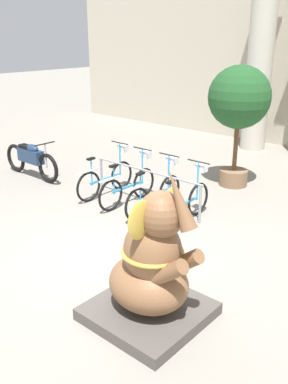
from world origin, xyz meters
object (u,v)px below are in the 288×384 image
Objects in this scene: bicycle_3 at (184,202)px; potted_tree at (239,102)px; bicycle_1 at (129,185)px; bicycle_2 at (155,193)px; motorcycle at (31,159)px; elephant_statue at (152,270)px; bicycle_0 at (107,177)px.

potted_tree is (-0.37, 2.44, 1.50)m from bicycle_3.
bicycle_1 is 0.61× the size of potted_tree.
potted_tree is at bearing 66.83° from bicycle_1.
potted_tree reaches higher than bicycle_2.
potted_tree reaches higher than motorcycle.
elephant_statue reaches higher than bicycle_2.
bicycle_2 and bicycle_3 have the same top height.
motorcycle is at bearing -174.08° from bicycle_1.
bicycle_1 is 1.00× the size of bicycle_3.
bicycle_3 is at bearing 3.77° from motorcycle.
motorcycle is (-5.76, 2.30, -0.21)m from elephant_statue.
bicycle_1 is at bearing 5.92° from motorcycle.
bicycle_0 is at bearing 9.09° from motorcycle.
bicycle_3 is 4.37m from motorcycle.
bicycle_0 is 0.81× the size of elephant_statue.
elephant_statue is at bearing -37.07° from bicycle_0.
bicycle_2 is at bearing -0.71° from bicycle_1.
bicycle_0 is 0.61× the size of potted_tree.
bicycle_1 is at bearing 179.29° from bicycle_2.
elephant_statue is at bearing -50.91° from bicycle_2.
bicycle_2 is 0.81× the size of elephant_statue.
bicycle_1 is 1.00× the size of bicycle_2.
bicycle_0 is at bearing 175.64° from bicycle_1.
potted_tree is (3.99, 2.72, 1.44)m from motorcycle.
bicycle_2 is 2.87m from potted_tree.
potted_tree is (1.74, 2.37, 1.50)m from bicycle_0.
elephant_statue is at bearing -70.52° from potted_tree.
bicycle_1 is 0.81× the size of elephant_statue.
motorcycle is (-2.25, -0.36, 0.06)m from bicycle_0.
bicycle_0 is at bearing 178.04° from bicycle_3.
bicycle_1 is at bearing 137.21° from elephant_statue.
elephant_statue reaches higher than bicycle_1.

